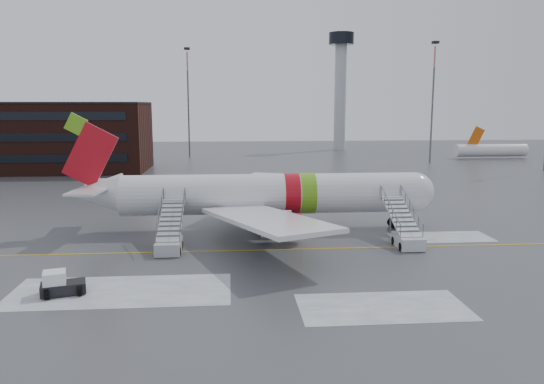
{
  "coord_description": "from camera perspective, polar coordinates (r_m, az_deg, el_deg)",
  "views": [
    {
      "loc": [
        1.06,
        -43.24,
        11.88
      ],
      "look_at": [
        4.87,
        4.15,
        4.0
      ],
      "focal_mm": 35.0,
      "sensor_mm": 36.0,
      "label": 1
    }
  ],
  "objects": [
    {
      "name": "distant_aircraft",
      "position": [
        124.16,
        25.13,
        3.03
      ],
      "size": [
        35.0,
        18.0,
        8.0
      ],
      "primitive_type": null,
      "color": "#D8590C",
      "rests_on": "ground"
    },
    {
      "name": "light_mast_far_ne",
      "position": [
        112.94,
        16.92,
        10.0
      ],
      "size": [
        1.2,
        1.2,
        24.25
      ],
      "color": "#595B60",
      "rests_on": "ground"
    },
    {
      "name": "airliner",
      "position": [
        50.19,
        -1.26,
        -0.3
      ],
      "size": [
        35.03,
        32.97,
        11.18
      ],
      "color": "silver",
      "rests_on": "ground"
    },
    {
      "name": "airstair_fwd",
      "position": [
        46.62,
        14.15,
        -4.29
      ],
      "size": [
        2.05,
        7.7,
        3.48
      ],
      "color": "silver",
      "rests_on": "ground"
    },
    {
      "name": "pushback_tug",
      "position": [
        36.43,
        -21.83,
        -9.19
      ],
      "size": [
        2.98,
        2.53,
        1.54
      ],
      "color": "black",
      "rests_on": "ground"
    },
    {
      "name": "ground",
      "position": [
        44.85,
        -5.81,
        -6.0
      ],
      "size": [
        260.0,
        260.0,
        0.0
      ],
      "primitive_type": "plane",
      "color": "#494C4F",
      "rests_on": "ground"
    },
    {
      "name": "control_tower",
      "position": [
        141.41,
        7.38,
        12.12
      ],
      "size": [
        6.4,
        6.4,
        30.0
      ],
      "color": "#B2B5BA",
      "rests_on": "ground"
    },
    {
      "name": "light_mast_far_n",
      "position": [
        121.59,
        -9.01,
        10.22
      ],
      "size": [
        1.2,
        1.2,
        24.25
      ],
      "color": "#595B60",
      "rests_on": "ground"
    },
    {
      "name": "airstair_aft",
      "position": [
        44.48,
        -10.94,
        -4.84
      ],
      "size": [
        2.05,
        7.7,
        3.48
      ],
      "color": "#A8ABB0",
      "rests_on": "ground"
    }
  ]
}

